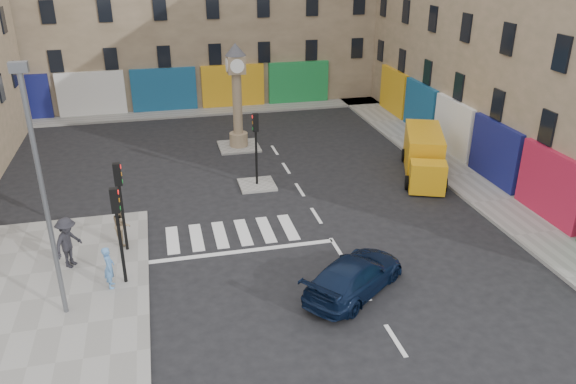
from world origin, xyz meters
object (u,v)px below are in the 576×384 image
object	(u,v)px
pedestrian_blue	(109,267)
lamp_post	(41,184)
traffic_light_left_near	(118,221)
traffic_light_left_far	(120,193)
clock_pillar	(237,90)
navy_sedan	(354,275)
pedestrian_tan	(122,224)
pedestrian_dark	(68,242)
yellow_van	(424,154)
traffic_light_island	(256,138)

from	to	relation	value
pedestrian_blue	lamp_post	bearing A→B (deg)	128.28
traffic_light_left_near	lamp_post	world-z (taller)	lamp_post
traffic_light_left_far	clock_pillar	xyz separation A→B (m)	(6.30, 11.40, 0.93)
clock_pillar	navy_sedan	distance (m)	16.44
pedestrian_blue	pedestrian_tan	xyz separation A→B (m)	(0.34, 3.20, 0.04)
pedestrian_tan	clock_pillar	bearing A→B (deg)	-48.39
pedestrian_dark	yellow_van	bearing A→B (deg)	-39.20
traffic_light_left_far	traffic_light_island	size ratio (longest dim) A/B	1.00
yellow_van	pedestrian_blue	size ratio (longest dim) A/B	3.90
traffic_light_left_far	navy_sedan	distance (m)	9.43
traffic_light_island	yellow_van	size ratio (longest dim) A/B	0.59
clock_pillar	traffic_light_left_far	bearing A→B (deg)	-118.94
lamp_post	pedestrian_blue	xyz separation A→B (m)	(1.41, 1.19, -3.85)
yellow_van	traffic_light_island	bearing A→B (deg)	-160.76
pedestrian_dark	clock_pillar	bearing A→B (deg)	-2.09
lamp_post	pedestrian_dark	world-z (taller)	lamp_post
navy_sedan	pedestrian_blue	world-z (taller)	pedestrian_blue
pedestrian_tan	pedestrian_blue	bearing A→B (deg)	156.44
navy_sedan	pedestrian_dark	xyz separation A→B (m)	(-9.96, 3.91, 0.49)
clock_pillar	pedestrian_tan	distance (m)	12.85
traffic_light_island	clock_pillar	world-z (taller)	clock_pillar
lamp_post	clock_pillar	xyz separation A→B (m)	(8.20, 15.20, -1.24)
traffic_light_island	traffic_light_left_far	bearing A→B (deg)	-139.40
lamp_post	clock_pillar	bearing A→B (deg)	61.65
traffic_light_left_near	pedestrian_dark	distance (m)	2.97
pedestrian_blue	traffic_light_left_far	bearing A→B (deg)	-12.36
pedestrian_tan	pedestrian_dark	world-z (taller)	pedestrian_dark
navy_sedan	pedestrian_blue	distance (m)	8.68
traffic_light_left_far	pedestrian_blue	xyz separation A→B (m)	(-0.49, -2.61, -1.67)
lamp_post	navy_sedan	distance (m)	10.70
lamp_post	pedestrian_dark	size ratio (longest dim) A/B	4.12
pedestrian_blue	pedestrian_tan	distance (m)	3.21
clock_pillar	pedestrian_dark	world-z (taller)	clock_pillar
traffic_light_left_far	pedestrian_tan	size ratio (longest dim) A/B	2.21
traffic_light_left_far	pedestrian_tan	world-z (taller)	traffic_light_left_far
traffic_light_left_far	yellow_van	size ratio (longest dim) A/B	0.59
lamp_post	traffic_light_left_near	bearing A→B (deg)	36.38
clock_pillar	pedestrian_blue	size ratio (longest dim) A/B	3.83
traffic_light_left_near	pedestrian_blue	size ratio (longest dim) A/B	2.32
clock_pillar	navy_sedan	size ratio (longest dim) A/B	1.32
traffic_light_left_near	pedestrian_tan	distance (m)	3.41
traffic_light_left_near	yellow_van	size ratio (longest dim) A/B	0.59
traffic_light_left_far	pedestrian_dark	bearing A→B (deg)	-158.51
lamp_post	pedestrian_dark	distance (m)	4.72
yellow_van	pedestrian_tan	world-z (taller)	yellow_van
traffic_light_island	pedestrian_blue	distance (m)	10.63
traffic_light_left_far	clock_pillar	distance (m)	13.05
yellow_van	pedestrian_tan	bearing A→B (deg)	-142.28
lamp_post	clock_pillar	world-z (taller)	lamp_post
traffic_light_left_far	pedestrian_dark	world-z (taller)	traffic_light_left_far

